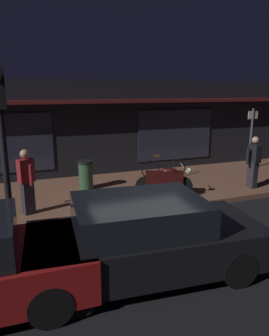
{
  "coord_description": "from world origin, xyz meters",
  "views": [
    {
      "loc": [
        -2.76,
        -6.26,
        3.21
      ],
      "look_at": [
        0.48,
        2.4,
        0.95
      ],
      "focal_mm": 33.77,
      "sensor_mm": 36.0,
      "label": 1
    }
  ],
  "objects_px": {
    "person_photographer": "(27,181)",
    "person_bystander": "(254,161)",
    "traffic_light_pole": "(2,133)",
    "parked_car_across": "(145,238)",
    "motorcycle": "(165,180)",
    "bicycle_parked": "(164,168)",
    "trash_bin": "(86,175)",
    "sign_post": "(251,135)"
  },
  "relations": [
    {
      "from": "person_photographer",
      "to": "person_bystander",
      "type": "height_order",
      "value": "same"
    },
    {
      "from": "traffic_light_pole",
      "to": "parked_car_across",
      "type": "distance_m",
      "value": 3.16
    },
    {
      "from": "motorcycle",
      "to": "person_photographer",
      "type": "relative_size",
      "value": 0.97
    },
    {
      "from": "traffic_light_pole",
      "to": "bicycle_parked",
      "type": "bearing_deg",
      "value": 37.07
    },
    {
      "from": "trash_bin",
      "to": "parked_car_across",
      "type": "distance_m",
      "value": 4.89
    },
    {
      "from": "bicycle_parked",
      "to": "person_bystander",
      "type": "relative_size",
      "value": 0.99
    },
    {
      "from": "person_photographer",
      "to": "parked_car_across",
      "type": "distance_m",
      "value": 3.83
    },
    {
      "from": "bicycle_parked",
      "to": "trash_bin",
      "type": "xyz_separation_m",
      "value": [
        -2.92,
        -0.37,
        0.11
      ]
    },
    {
      "from": "sign_post",
      "to": "trash_bin",
      "type": "relative_size",
      "value": 2.58
    },
    {
      "from": "motorcycle",
      "to": "traffic_light_pole",
      "type": "height_order",
      "value": "traffic_light_pole"
    },
    {
      "from": "person_bystander",
      "to": "motorcycle",
      "type": "bearing_deg",
      "value": 176.1
    },
    {
      "from": "bicycle_parked",
      "to": "sign_post",
      "type": "height_order",
      "value": "sign_post"
    },
    {
      "from": "trash_bin",
      "to": "parked_car_across",
      "type": "bearing_deg",
      "value": -89.8
    },
    {
      "from": "motorcycle",
      "to": "person_bystander",
      "type": "xyz_separation_m",
      "value": [
        3.01,
        -0.21,
        0.38
      ]
    },
    {
      "from": "trash_bin",
      "to": "bicycle_parked",
      "type": "bearing_deg",
      "value": 7.27
    },
    {
      "from": "bicycle_parked",
      "to": "trash_bin",
      "type": "relative_size",
      "value": 1.78
    },
    {
      "from": "trash_bin",
      "to": "person_bystander",
      "type": "bearing_deg",
      "value": -18.88
    },
    {
      "from": "motorcycle",
      "to": "bicycle_parked",
      "type": "height_order",
      "value": "motorcycle"
    },
    {
      "from": "motorcycle",
      "to": "person_photographer",
      "type": "bearing_deg",
      "value": -179.76
    },
    {
      "from": "trash_bin",
      "to": "person_photographer",
      "type": "bearing_deg",
      "value": -139.53
    },
    {
      "from": "sign_post",
      "to": "parked_car_across",
      "type": "bearing_deg",
      "value": -141.78
    },
    {
      "from": "person_bystander",
      "to": "sign_post",
      "type": "bearing_deg",
      "value": 52.15
    },
    {
      "from": "motorcycle",
      "to": "person_photographer",
      "type": "xyz_separation_m",
      "value": [
        -3.86,
        -0.02,
        0.38
      ]
    },
    {
      "from": "motorcycle",
      "to": "person_photographer",
      "type": "distance_m",
      "value": 3.88
    },
    {
      "from": "sign_post",
      "to": "traffic_light_pole",
      "type": "height_order",
      "value": "traffic_light_pole"
    },
    {
      "from": "trash_bin",
      "to": "parked_car_across",
      "type": "relative_size",
      "value": 0.22
    },
    {
      "from": "person_photographer",
      "to": "trash_bin",
      "type": "height_order",
      "value": "person_photographer"
    },
    {
      "from": "bicycle_parked",
      "to": "person_photographer",
      "type": "xyz_separation_m",
      "value": [
        -4.73,
        -1.92,
        0.52
      ]
    },
    {
      "from": "sign_post",
      "to": "trash_bin",
      "type": "xyz_separation_m",
      "value": [
        -6.7,
        -0.37,
        -0.89
      ]
    },
    {
      "from": "traffic_light_pole",
      "to": "parked_car_across",
      "type": "bearing_deg",
      "value": -32.58
    },
    {
      "from": "person_photographer",
      "to": "person_bystander",
      "type": "relative_size",
      "value": 1.0
    },
    {
      "from": "person_photographer",
      "to": "traffic_light_pole",
      "type": "distance_m",
      "value": 2.45
    },
    {
      "from": "traffic_light_pole",
      "to": "sign_post",
      "type": "bearing_deg",
      "value": 23.44
    },
    {
      "from": "motorcycle",
      "to": "sign_post",
      "type": "height_order",
      "value": "sign_post"
    },
    {
      "from": "motorcycle",
      "to": "traffic_light_pole",
      "type": "relative_size",
      "value": 0.45
    },
    {
      "from": "motorcycle",
      "to": "person_bystander",
      "type": "relative_size",
      "value": 0.97
    },
    {
      "from": "person_photographer",
      "to": "trash_bin",
      "type": "relative_size",
      "value": 1.8
    },
    {
      "from": "person_photographer",
      "to": "trash_bin",
      "type": "xyz_separation_m",
      "value": [
        1.81,
        1.54,
        -0.41
      ]
    },
    {
      "from": "traffic_light_pole",
      "to": "parked_car_across",
      "type": "relative_size",
      "value": 0.85
    },
    {
      "from": "motorcycle",
      "to": "sign_post",
      "type": "bearing_deg",
      "value": 22.21
    },
    {
      "from": "bicycle_parked",
      "to": "traffic_light_pole",
      "type": "relative_size",
      "value": 0.46
    },
    {
      "from": "person_bystander",
      "to": "parked_car_across",
      "type": "bearing_deg",
      "value": -147.96
    }
  ]
}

